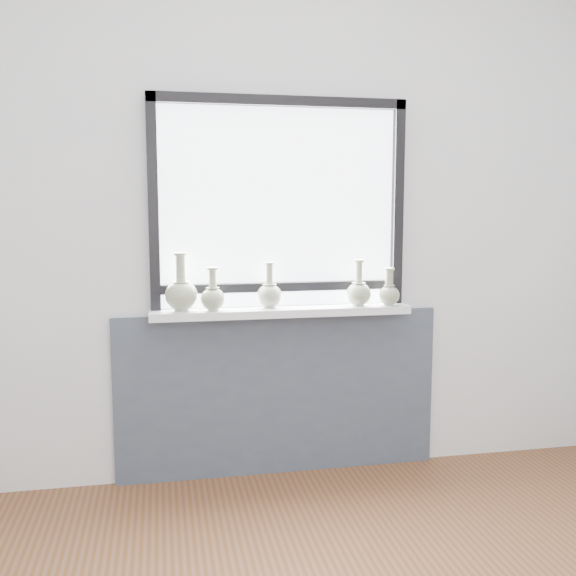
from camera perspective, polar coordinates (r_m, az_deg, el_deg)
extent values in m
cube|color=silver|center=(3.31, -0.89, 5.38)|extent=(3.60, 0.02, 2.60)
cube|color=#424B59|center=(3.42, -0.77, -9.36)|extent=(1.70, 0.03, 0.86)
cube|color=white|center=(3.25, -0.56, -2.10)|extent=(1.32, 0.18, 0.04)
cube|color=black|center=(3.20, -11.90, 7.40)|extent=(0.05, 0.06, 1.05)
cube|color=black|center=(3.43, 9.68, 7.44)|extent=(0.05, 0.06, 1.05)
cube|color=black|center=(3.30, -0.75, 16.28)|extent=(1.30, 0.06, 0.05)
cube|color=black|center=(3.28, -0.72, 0.11)|extent=(1.20, 0.05, 0.04)
cube|color=white|center=(3.28, -0.81, 7.11)|extent=(1.20, 0.01, 1.00)
cylinder|color=#9FA989|center=(3.19, -9.44, -1.93)|extent=(0.07, 0.07, 0.01)
ellipsoid|color=#9FA989|center=(3.18, -9.47, -0.68)|extent=(0.16, 0.16, 0.15)
cone|color=#9FA989|center=(3.18, -9.49, 0.33)|extent=(0.09, 0.09, 0.03)
cylinder|color=#9FA989|center=(3.17, -9.52, 1.59)|extent=(0.05, 0.05, 0.15)
cylinder|color=#9FA989|center=(3.16, -9.55, 3.02)|extent=(0.07, 0.07, 0.01)
cylinder|color=#9FA989|center=(3.18, -6.68, -1.93)|extent=(0.06, 0.06, 0.01)
ellipsoid|color=#9FA989|center=(3.17, -6.70, -0.99)|extent=(0.12, 0.12, 0.11)
cone|color=#9FA989|center=(3.16, -6.71, -0.21)|extent=(0.07, 0.07, 0.03)
cylinder|color=#9FA989|center=(3.16, -6.72, 0.68)|extent=(0.04, 0.04, 0.11)
cylinder|color=#9FA989|center=(3.15, -6.74, 1.73)|extent=(0.06, 0.06, 0.01)
cylinder|color=#9FA989|center=(3.24, -1.66, -1.69)|extent=(0.06, 0.06, 0.01)
ellipsoid|color=#9FA989|center=(3.24, -1.67, -0.71)|extent=(0.13, 0.13, 0.12)
cone|color=#9FA989|center=(3.23, -1.67, 0.10)|extent=(0.07, 0.07, 0.03)
cylinder|color=#9FA989|center=(3.22, -1.68, 1.07)|extent=(0.04, 0.04, 0.12)
cylinder|color=#9FA989|center=(3.22, -1.68, 2.19)|extent=(0.05, 0.05, 0.01)
cylinder|color=#9FA989|center=(3.33, 6.27, -1.51)|extent=(0.06, 0.06, 0.01)
ellipsoid|color=#9FA989|center=(3.32, 6.29, -0.55)|extent=(0.13, 0.13, 0.12)
cone|color=#9FA989|center=(3.31, 6.30, 0.23)|extent=(0.07, 0.07, 0.03)
cylinder|color=#9FA989|center=(3.30, 6.31, 1.25)|extent=(0.04, 0.04, 0.13)
cylinder|color=#9FA989|center=(3.30, 6.33, 2.42)|extent=(0.06, 0.06, 0.01)
cylinder|color=#9FA989|center=(3.37, 8.94, -1.44)|extent=(0.05, 0.05, 0.01)
ellipsoid|color=#9FA989|center=(3.36, 8.95, -0.65)|extent=(0.11, 0.11, 0.10)
cone|color=#9FA989|center=(3.36, 8.97, 0.01)|extent=(0.06, 0.06, 0.03)
cylinder|color=#9FA989|center=(3.35, 8.98, 0.77)|extent=(0.04, 0.04, 0.10)
cylinder|color=#9FA989|center=(3.35, 9.00, 1.67)|extent=(0.05, 0.05, 0.01)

